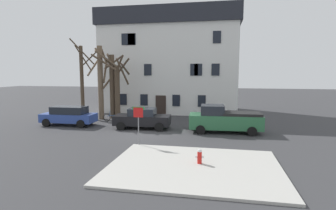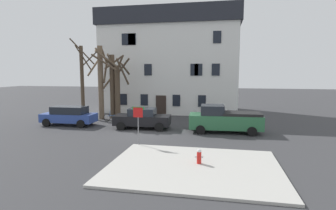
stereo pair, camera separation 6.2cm
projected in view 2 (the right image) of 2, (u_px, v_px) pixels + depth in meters
name	position (u px, v px, depth m)	size (l,w,h in m)	color
ground_plane	(141.00, 134.00, 19.83)	(120.00, 120.00, 0.00)	#38383A
sidewalk_slab	(194.00, 167.00, 12.82)	(8.12, 6.23, 0.12)	#B7B5AD
building_main	(171.00, 62.00, 31.43)	(15.57, 7.84, 11.39)	white
tree_bare_near	(83.00, 79.00, 26.70)	(2.55, 3.04, 7.70)	#4C3D2D
tree_bare_mid	(101.00, 80.00, 25.76)	(2.87, 3.04, 7.03)	brown
tree_bare_far	(112.00, 83.00, 26.18)	(2.74, 2.85, 6.90)	#4C3D2D
tree_bare_end	(118.00, 89.00, 25.98)	(2.34, 2.31, 5.91)	#4C3D2D
car_blue_wagon	(69.00, 115.00, 22.97)	(4.61, 2.01, 1.65)	#2D4799
car_black_sedan	(142.00, 118.00, 21.70)	(4.60, 2.22, 1.66)	black
pickup_truck_green	(225.00, 119.00, 20.32)	(5.47, 2.45, 2.06)	#2D6B42
fire_hydrant	(199.00, 156.00, 13.04)	(0.42, 0.22, 0.72)	red
street_sign_pole	(138.00, 119.00, 16.35)	(0.76, 0.07, 2.45)	slate
bicycle_leaning	(112.00, 118.00, 24.74)	(1.75, 0.22, 1.03)	black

